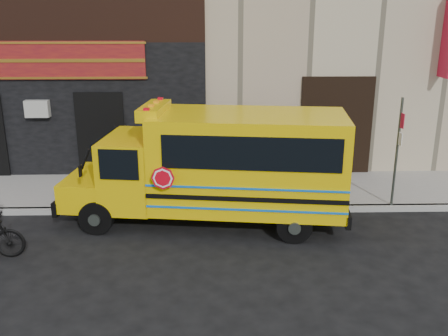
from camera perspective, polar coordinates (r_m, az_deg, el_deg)
name	(u,v)px	position (r m, az deg, el deg)	size (l,w,h in m)	color
ground	(204,260)	(10.73, -2.28, -10.42)	(120.00, 120.00, 0.00)	black
curb	(206,210)	(13.05, -2.12, -4.77)	(40.00, 0.20, 0.15)	#9A9B95
sidewalk	(206,190)	(14.45, -2.05, -2.51)	(40.00, 3.00, 0.15)	gray
school_bus	(221,164)	(11.98, -0.38, 0.46)	(7.11, 2.96, 2.92)	black
sign_pole	(397,150)	(13.39, 19.21, 1.96)	(0.07, 0.26, 2.99)	#474F49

